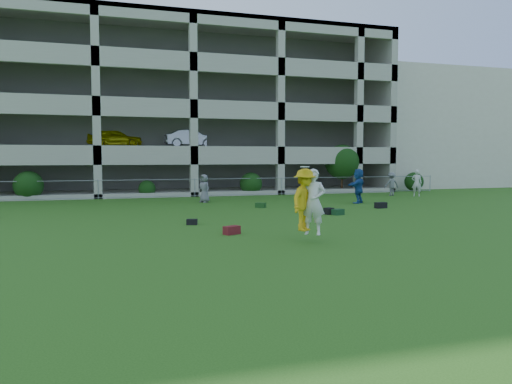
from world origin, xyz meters
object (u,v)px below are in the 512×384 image
object	(u,v)px
bystander_f	(391,184)
frisbee_contest	(308,200)
bystander_e	(417,183)
bystander_d	(358,186)
bystander_c	(204,188)
parking_garage	(175,115)
crate_d	(329,211)
stucco_building	(416,132)

from	to	relation	value
bystander_f	frisbee_contest	bearing A→B (deg)	52.63
bystander_e	bystander_d	bearing A→B (deg)	66.68
bystander_f	frisbee_contest	distance (m)	19.86
bystander_d	bystander_f	size ratio (longest dim) A/B	1.24
bystander_c	parking_garage	world-z (taller)	parking_garage
crate_d	parking_garage	size ratio (longest dim) A/B	0.01
bystander_c	bystander_f	distance (m)	13.07
bystander_f	frisbee_contest	size ratio (longest dim) A/B	0.75
stucco_building	parking_garage	bearing A→B (deg)	-179.25
bystander_d	bystander_e	distance (m)	6.82
bystander_c	bystander_f	bearing A→B (deg)	61.70
parking_garage	frisbee_contest	bearing A→B (deg)	-89.66
stucco_building	bystander_e	size ratio (longest dim) A/B	9.03
bystander_d	bystander_f	bearing A→B (deg)	-178.27
bystander_d	frisbee_contest	size ratio (longest dim) A/B	0.93
stucco_building	bystander_d	bearing A→B (deg)	-132.93
stucco_building	frisbee_contest	xyz separation A→B (m)	(-22.85, -27.19, -3.73)
parking_garage	crate_d	bearing A→B (deg)	-78.95
bystander_d	crate_d	distance (m)	6.08
stucco_building	bystander_d	size ratio (longest dim) A/B	8.25
frisbee_contest	parking_garage	world-z (taller)	parking_garage
frisbee_contest	bystander_e	bearing A→B (deg)	45.69
bystander_d	crate_d	size ratio (longest dim) A/B	5.54
bystander_d	crate_d	xyz separation A→B (m)	(-3.98, -4.52, -0.82)
bystander_e	bystander_f	size ratio (longest dim) A/B	1.13
crate_d	frisbee_contest	world-z (taller)	frisbee_contest
frisbee_contest	parking_garage	distance (m)	27.30
bystander_c	stucco_building	bearing A→B (deg)	85.77
bystander_d	parking_garage	xyz separation A→B (m)	(-7.96, 15.87, 5.04)
bystander_e	frisbee_contest	world-z (taller)	frisbee_contest
stucco_building	bystander_c	size ratio (longest dim) A/B	10.00
frisbee_contest	parking_garage	xyz separation A→B (m)	(-0.16, 26.89, 4.74)
stucco_building	frisbee_contest	bearing A→B (deg)	-130.05
crate_d	bystander_f	bearing A→B (deg)	44.92
bystander_d	frisbee_contest	world-z (taller)	frisbee_contest
bystander_c	parking_garage	size ratio (longest dim) A/B	0.05
bystander_e	parking_garage	bearing A→B (deg)	-3.23
bystander_e	crate_d	distance (m)	12.65
bystander_d	frisbee_contest	distance (m)	13.50
frisbee_contest	parking_garage	bearing A→B (deg)	90.34
bystander_c	parking_garage	distance (m)	13.85
frisbee_contest	bystander_d	bearing A→B (deg)	54.68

